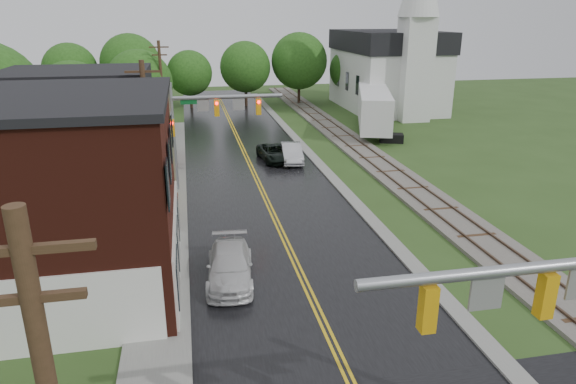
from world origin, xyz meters
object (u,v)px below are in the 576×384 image
object	(u,v)px
church	(391,62)
tree_left_c	(75,98)
tree_left_e	(141,84)
semi_trailer	(374,107)
traffic_signal_far	(205,117)
suv_dark	(275,153)
sedan_silver	(291,153)
utility_pole_c	(162,87)
utility_pole_b	(148,140)
pickup_white	(230,266)
traffic_signal_near	(572,313)

from	to	relation	value
church	tree_left_c	bearing A→B (deg)	-157.76
tree_left_e	semi_trailer	distance (m)	23.10
traffic_signal_far	suv_dark	world-z (taller)	traffic_signal_far
church	suv_dark	size ratio (longest dim) A/B	4.30
tree_left_e	church	bearing A→B (deg)	15.20
sedan_silver	tree_left_e	bearing A→B (deg)	138.10
utility_pole_c	tree_left_e	xyz separation A→B (m)	(-2.05, 1.90, 0.09)
utility_pole_b	pickup_white	distance (m)	9.63
traffic_signal_near	semi_trailer	xyz separation A→B (m)	(10.36, 40.27, -2.55)
traffic_signal_far	utility_pole_b	bearing A→B (deg)	-123.68
utility_pole_c	semi_trailer	xyz separation A→B (m)	(20.64, -1.73, -2.30)
sedan_silver	pickup_white	size ratio (longest dim) A/B	0.91
sedan_silver	suv_dark	bearing A→B (deg)	159.02
tree_left_c	traffic_signal_far	bearing A→B (deg)	-51.18
traffic_signal_far	pickup_white	xyz separation A→B (m)	(0.27, -12.98, -4.27)
semi_trailer	sedan_silver	bearing A→B (deg)	-137.13
suv_dark	tree_left_e	bearing A→B (deg)	124.53
traffic_signal_near	tree_left_e	size ratio (longest dim) A/B	0.90
church	utility_pole_b	distance (m)	41.55
church	traffic_signal_far	world-z (taller)	church
utility_pole_c	traffic_signal_near	bearing A→B (deg)	-76.26
church	suv_dark	distance (m)	27.72
church	semi_trailer	distance (m)	13.46
sedan_silver	semi_trailer	distance (m)	14.36
utility_pole_b	pickup_white	bearing A→B (deg)	-65.73
sedan_silver	semi_trailer	size ratio (longest dim) A/B	0.33
traffic_signal_far	church	bearing A→B (deg)	48.73
church	semi_trailer	size ratio (longest dim) A/B	1.48
traffic_signal_near	tree_left_e	bearing A→B (deg)	105.68
tree_left_c	tree_left_e	distance (m)	7.82
suv_dark	sedan_silver	bearing A→B (deg)	-32.83
suv_dark	pickup_white	xyz separation A→B (m)	(-5.33, -19.18, 0.06)
traffic_signal_near	suv_dark	xyz separation A→B (m)	(-1.34, 31.20, -4.32)
tree_left_e	tree_left_c	bearing A→B (deg)	-129.81
traffic_signal_near	tree_left_c	xyz separation A→B (m)	(-17.32, 37.90, -0.46)
pickup_white	tree_left_c	bearing A→B (deg)	117.83
utility_pole_b	sedan_silver	bearing A→B (deg)	46.05
pickup_white	traffic_signal_far	bearing A→B (deg)	96.65
utility_pole_b	utility_pole_c	distance (m)	22.00
traffic_signal_far	utility_pole_b	xyz separation A→B (m)	(-3.33, -5.00, -0.25)
utility_pole_c	pickup_white	xyz separation A→B (m)	(3.60, -29.99, -4.01)
tree_left_e	sedan_silver	xyz separation A→B (m)	(12.23, -13.33, -4.08)
traffic_signal_near	utility_pole_c	bearing A→B (deg)	103.74
suv_dark	pickup_white	size ratio (longest dim) A/B	0.95
church	traffic_signal_far	xyz separation A→B (m)	(-23.47, -26.74, -0.86)
utility_pole_c	pickup_white	size ratio (longest dim) A/B	1.84
utility_pole_b	tree_left_e	bearing A→B (deg)	94.90
traffic_signal_near	suv_dark	distance (m)	31.52
utility_pole_c	tree_left_e	distance (m)	2.79
traffic_signal_near	suv_dark	size ratio (longest dim) A/B	1.58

